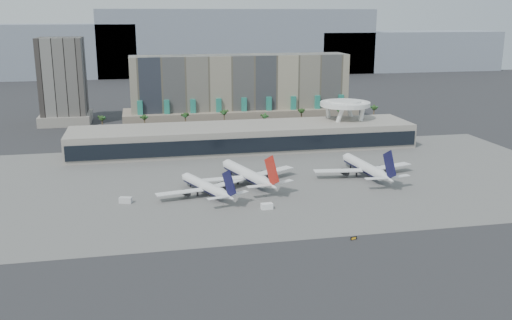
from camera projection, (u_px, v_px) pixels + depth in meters
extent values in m
plane|color=#232326|center=(307.00, 227.00, 181.41)|extent=(900.00, 900.00, 0.00)
cube|color=#5B5B59|center=(268.00, 179.00, 233.54)|extent=(260.00, 130.00, 0.06)
cube|color=gray|center=(7.00, 52.00, 584.67)|extent=(260.00, 60.00, 55.00)
cube|color=gray|center=(238.00, 42.00, 629.96)|extent=(300.00, 60.00, 70.00)
cube|color=gray|center=(404.00, 51.00, 672.40)|extent=(220.00, 60.00, 45.00)
cube|color=#9D9379|center=(240.00, 90.00, 344.00)|extent=(130.00, 22.00, 42.00)
cube|color=gray|center=(241.00, 117.00, 346.12)|extent=(140.00, 30.00, 10.00)
cube|color=#257F6D|center=(140.00, 117.00, 323.84)|extent=(3.00, 2.00, 18.00)
cube|color=#257F6D|center=(167.00, 116.00, 326.79)|extent=(3.00, 2.00, 18.00)
cube|color=#257F6D|center=(193.00, 115.00, 329.74)|extent=(3.00, 2.00, 18.00)
cube|color=#257F6D|center=(219.00, 114.00, 332.69)|extent=(3.00, 2.00, 18.00)
cube|color=#257F6D|center=(244.00, 113.00, 335.63)|extent=(3.00, 2.00, 18.00)
cube|color=#257F6D|center=(269.00, 112.00, 338.58)|extent=(3.00, 2.00, 18.00)
cube|color=#257F6D|center=(293.00, 111.00, 341.53)|extent=(3.00, 2.00, 18.00)
cube|color=#257F6D|center=(317.00, 110.00, 344.48)|extent=(3.00, 2.00, 18.00)
cube|color=#257F6D|center=(341.00, 109.00, 347.43)|extent=(3.00, 2.00, 18.00)
cube|color=black|center=(63.00, 81.00, 345.81)|extent=(26.00, 26.00, 52.00)
cube|color=gray|center=(66.00, 118.00, 351.57)|extent=(30.00, 30.00, 6.00)
cube|color=gray|center=(244.00, 137.00, 284.18)|extent=(170.00, 32.00, 12.00)
cube|color=black|center=(250.00, 145.00, 268.95)|extent=(168.00, 0.60, 7.00)
cube|color=black|center=(244.00, 123.00, 282.36)|extent=(170.00, 12.00, 2.50)
cylinder|color=white|center=(352.00, 118.00, 306.71)|extent=(6.98, 6.99, 21.89)
cylinder|color=white|center=(329.00, 119.00, 304.21)|extent=(6.98, 6.99, 21.89)
cylinder|color=white|center=(337.00, 124.00, 292.14)|extent=(6.98, 6.99, 21.89)
cylinder|color=white|center=(360.00, 123.00, 294.64)|extent=(6.98, 6.99, 21.89)
cylinder|color=white|center=(345.00, 104.00, 297.17)|extent=(26.00, 26.00, 2.20)
cylinder|color=white|center=(345.00, 102.00, 296.84)|extent=(16.00, 16.00, 1.20)
cylinder|color=brown|center=(103.00, 129.00, 303.60)|extent=(0.70, 0.70, 12.00)
sphere|color=#24431B|center=(102.00, 119.00, 302.17)|extent=(2.80, 2.80, 2.80)
cylinder|color=brown|center=(145.00, 128.00, 307.92)|extent=(0.70, 0.70, 12.00)
sphere|color=#24431B|center=(144.00, 117.00, 306.49)|extent=(2.80, 2.80, 2.80)
cylinder|color=brown|center=(186.00, 126.00, 312.25)|extent=(0.70, 0.70, 12.00)
sphere|color=#24431B|center=(185.00, 116.00, 310.82)|extent=(2.80, 2.80, 2.80)
cylinder|color=brown|center=(224.00, 125.00, 316.37)|extent=(0.70, 0.70, 12.00)
sphere|color=#24431B|center=(223.00, 114.00, 314.95)|extent=(2.80, 2.80, 2.80)
cylinder|color=brown|center=(264.00, 123.00, 320.89)|extent=(0.70, 0.70, 12.00)
sphere|color=#24431B|center=(264.00, 113.00, 319.47)|extent=(2.80, 2.80, 2.80)
cylinder|color=brown|center=(301.00, 121.00, 325.22)|extent=(0.70, 0.70, 12.00)
sphere|color=#24431B|center=(302.00, 112.00, 323.79)|extent=(2.80, 2.80, 2.80)
cylinder|color=brown|center=(338.00, 120.00, 329.54)|extent=(0.70, 0.70, 12.00)
sphere|color=#24431B|center=(338.00, 110.00, 328.11)|extent=(2.80, 2.80, 2.80)
cylinder|color=brown|center=(375.00, 119.00, 334.06)|extent=(0.70, 0.70, 12.00)
sphere|color=#24431B|center=(376.00, 109.00, 332.64)|extent=(2.80, 2.80, 2.80)
cylinder|color=white|center=(203.00, 185.00, 213.71)|extent=(13.77, 25.48, 3.82)
cylinder|color=#101036|center=(203.00, 186.00, 213.75)|extent=(13.49, 24.97, 3.75)
cone|color=white|center=(184.00, 176.00, 225.59)|extent=(5.21, 5.46, 3.82)
cone|color=white|center=(227.00, 196.00, 200.24)|extent=(6.90, 9.41, 3.82)
cube|color=white|center=(179.00, 192.00, 207.28)|extent=(17.62, 7.08, 0.33)
cube|color=white|center=(228.00, 183.00, 218.91)|extent=(16.27, 13.03, 0.33)
cylinder|color=black|center=(186.00, 193.00, 209.48)|extent=(3.44, 4.34, 2.10)
cylinder|color=black|center=(221.00, 186.00, 217.95)|extent=(3.44, 4.34, 2.10)
cube|color=#101036|center=(229.00, 183.00, 197.86)|extent=(3.85, 8.17, 10.06)
cube|color=white|center=(218.00, 198.00, 196.98)|extent=(7.93, 4.03, 0.24)
cube|color=white|center=(239.00, 193.00, 201.75)|extent=(7.63, 5.76, 0.24)
cylinder|color=black|center=(190.00, 186.00, 222.46)|extent=(0.48, 0.48, 1.53)
cylinder|color=black|center=(198.00, 194.00, 211.93)|extent=(0.67, 0.67, 1.53)
cylinder|color=black|center=(212.00, 191.00, 215.32)|extent=(0.67, 0.67, 1.53)
cylinder|color=white|center=(245.00, 173.00, 228.14)|extent=(13.29, 30.35, 4.46)
cylinder|color=#101036|center=(245.00, 173.00, 228.18)|extent=(13.02, 29.74, 4.37)
cone|color=white|center=(225.00, 163.00, 242.90)|extent=(5.75, 6.11, 4.46)
cone|color=white|center=(269.00, 185.00, 211.41)|extent=(7.23, 10.90, 4.46)
cube|color=white|center=(218.00, 179.00, 221.61)|extent=(20.38, 6.28, 0.39)
cube|color=white|center=(272.00, 171.00, 233.12)|extent=(19.67, 13.70, 0.39)
cylinder|color=black|center=(225.00, 181.00, 223.93)|extent=(3.66, 4.98, 2.45)
cylinder|color=black|center=(265.00, 175.00, 232.30)|extent=(3.66, 4.98, 2.45)
cube|color=#B21E14|center=(272.00, 171.00, 208.55)|extent=(3.54, 9.83, 11.73)
cube|color=white|center=(259.00, 186.00, 207.98)|extent=(9.19, 3.86, 0.28)
cube|color=white|center=(282.00, 182.00, 212.68)|extent=(9.11, 6.02, 0.28)
cylinder|color=black|center=(231.00, 173.00, 238.96)|extent=(0.56, 0.56, 1.78)
cylinder|color=black|center=(238.00, 182.00, 226.31)|extent=(0.78, 0.78, 1.78)
cylinder|color=black|center=(254.00, 180.00, 229.65)|extent=(0.78, 0.78, 1.78)
cylinder|color=white|center=(363.00, 166.00, 238.22)|extent=(7.03, 30.19, 4.39)
cylinder|color=#101036|center=(363.00, 167.00, 238.26)|extent=(6.89, 29.59, 4.30)
cone|color=white|center=(345.00, 157.00, 254.12)|extent=(4.81, 5.31, 4.39)
cone|color=white|center=(386.00, 178.00, 220.21)|extent=(5.25, 10.22, 4.39)
cube|color=white|center=(338.00, 171.00, 233.99)|extent=(20.12, 6.73, 0.38)
cube|color=white|center=(390.00, 166.00, 240.75)|extent=(20.16, 10.00, 0.38)
cylinder|color=black|center=(345.00, 172.00, 235.70)|extent=(2.79, 4.58, 2.41)
cylinder|color=black|center=(382.00, 169.00, 240.61)|extent=(2.79, 4.58, 2.41)
cube|color=#101036|center=(389.00, 165.00, 217.26)|extent=(1.43, 9.97, 11.55)
cube|color=white|center=(376.00, 178.00, 217.67)|extent=(8.88, 2.85, 0.27)
cube|color=white|center=(399.00, 176.00, 220.44)|extent=(9.09, 4.34, 0.27)
cylinder|color=black|center=(351.00, 166.00, 249.80)|extent=(0.55, 0.55, 1.75)
cylinder|color=black|center=(356.00, 175.00, 236.99)|extent=(0.77, 0.77, 1.75)
cylinder|color=black|center=(372.00, 173.00, 238.96)|extent=(0.77, 0.77, 1.75)
cube|color=silver|center=(126.00, 200.00, 204.14)|extent=(4.84, 3.33, 2.15)
cube|color=white|center=(267.00, 206.00, 197.89)|extent=(4.16, 2.57, 2.06)
cube|color=black|center=(354.00, 238.00, 171.26)|extent=(2.10, 0.78, 0.95)
cube|color=#C68D17|center=(354.00, 238.00, 171.10)|extent=(1.49, 0.41, 0.57)
cylinder|color=black|center=(351.00, 239.00, 171.16)|extent=(0.11, 0.11, 0.57)
cylinder|color=black|center=(356.00, 239.00, 171.46)|extent=(0.11, 0.11, 0.57)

